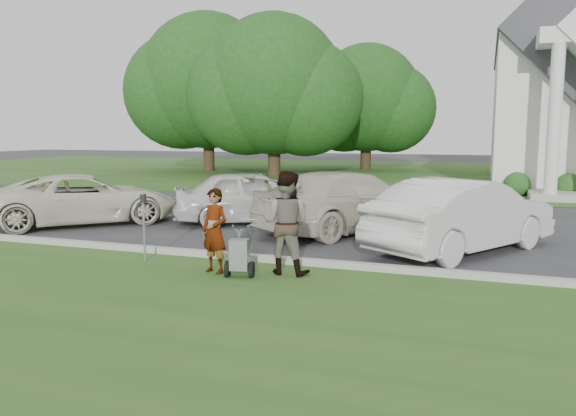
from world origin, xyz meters
The scene contains 15 objects.
ground centered at (0.00, 0.00, 0.00)m, with size 120.00×120.00×0.00m, color #333335.
grass_strip centered at (0.00, -3.00, 0.01)m, with size 80.00×7.00×0.01m, color #28551D.
church_lawn centered at (0.00, 27.00, 0.01)m, with size 80.00×30.00×0.01m, color #28551D.
curb centered at (0.00, 0.55, 0.07)m, with size 80.00×0.18×0.15m, color #9E9E93.
tree_left centered at (-8.01, 21.99, 5.11)m, with size 10.63×8.40×9.71m.
tree_far centered at (-14.01, 24.99, 5.69)m, with size 11.64×9.20×10.73m.
tree_back centered at (-4.01, 29.99, 4.73)m, with size 9.61×7.60×8.89m.
striping_cart centered at (-0.02, -0.74, 0.42)m, with size 0.65×1.11×0.97m.
person_left centered at (-0.59, -0.60, 0.81)m, with size 0.59×0.39×1.62m, color #999999.
person_right centered at (0.71, -0.20, 0.98)m, with size 0.95×0.74×1.95m, color #999999.
parking_meter_near centered at (-2.41, -0.23, 0.91)m, with size 0.10×0.09×1.44m.
car_a centered at (-6.87, 3.41, 0.73)m, with size 2.44×5.29×1.47m, color beige.
car_b centered at (-2.23, 5.13, 0.79)m, with size 1.87×4.64×1.58m, color silver.
car_c centered at (0.77, 4.77, 0.82)m, with size 2.30×5.66×1.64m, color beige.
car_d centered at (3.77, 3.04, 0.83)m, with size 1.76×5.04×1.66m, color silver.
Camera 1 is at (4.22, -10.03, 2.69)m, focal length 35.00 mm.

